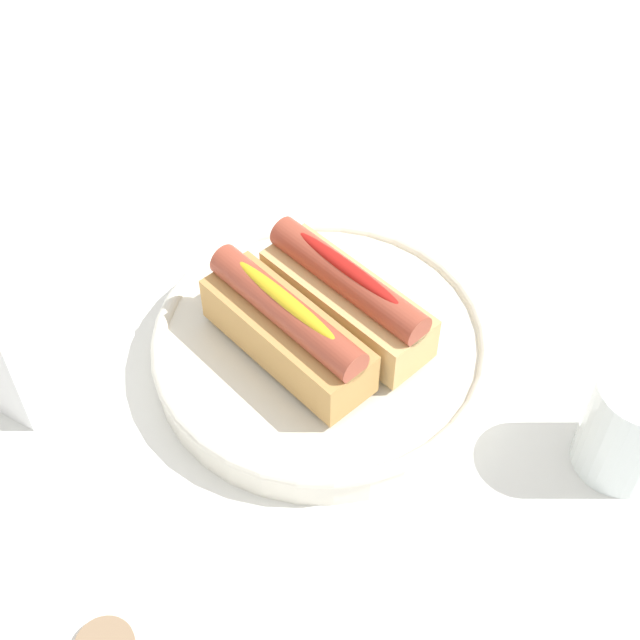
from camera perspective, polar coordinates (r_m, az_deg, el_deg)
ground_plane at (r=0.75m, az=-0.81°, el=-2.16°), size 2.40×2.40×0.00m
serving_bowl at (r=0.73m, az=-0.00°, el=-1.85°), size 0.27×0.27×0.03m
hotdog_front at (r=0.71m, az=1.70°, el=1.49°), size 0.16×0.09×0.06m
hotdog_back at (r=0.69m, az=-1.76°, el=-0.68°), size 0.16×0.09×0.06m
water_glass at (r=0.69m, az=18.87°, el=-6.52°), size 0.07×0.07×0.09m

